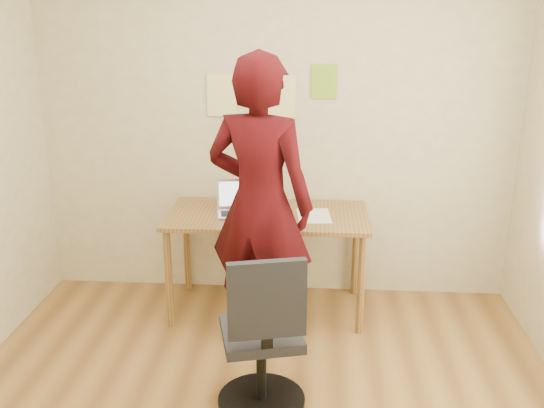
# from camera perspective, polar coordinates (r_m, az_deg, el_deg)

# --- Properties ---
(room) EXTENTS (3.58, 3.58, 2.78)m
(room) POSITION_cam_1_polar(r_m,az_deg,el_deg) (2.74, -2.00, 1.90)
(room) COLOR brown
(room) RESTS_ON ground
(desk) EXTENTS (1.40, 0.70, 0.74)m
(desk) POSITION_cam_1_polar(r_m,az_deg,el_deg) (4.27, -0.46, -2.01)
(desk) COLOR olive
(desk) RESTS_ON ground
(laptop) EXTENTS (0.35, 0.32, 0.22)m
(laptop) POSITION_cam_1_polar(r_m,az_deg,el_deg) (4.26, -3.17, -0.17)
(laptop) COLOR #BCBCC3
(laptop) RESTS_ON desk
(paper_sheet) EXTENTS (0.25, 0.34, 0.00)m
(paper_sheet) POSITION_cam_1_polar(r_m,az_deg,el_deg) (4.21, 3.96, -1.10)
(paper_sheet) COLOR white
(paper_sheet) RESTS_ON desk
(phone) EXTENTS (0.12, 0.15, 0.01)m
(phone) POSITION_cam_1_polar(r_m,az_deg,el_deg) (4.03, 1.84, -1.85)
(phone) COLOR black
(phone) RESTS_ON desk
(wall_note_left) EXTENTS (0.21, 0.00, 0.30)m
(wall_note_left) POSITION_cam_1_polar(r_m,az_deg,el_deg) (4.45, -4.77, 10.15)
(wall_note_left) COLOR #F3EA91
(wall_note_left) RESTS_ON room
(wall_note_mid) EXTENTS (0.21, 0.00, 0.30)m
(wall_note_mid) POSITION_cam_1_polar(r_m,az_deg,el_deg) (4.41, 0.86, 10.08)
(wall_note_mid) COLOR #F3EA91
(wall_note_mid) RESTS_ON room
(wall_note_right) EXTENTS (0.18, 0.00, 0.24)m
(wall_note_right) POSITION_cam_1_polar(r_m,az_deg,el_deg) (4.39, 4.93, 11.41)
(wall_note_right) COLOR #84B929
(wall_note_right) RESTS_ON room
(office_chair) EXTENTS (0.50, 0.51, 0.94)m
(office_chair) POSITION_cam_1_polar(r_m,az_deg,el_deg) (3.31, -0.86, -13.09)
(office_chair) COLOR black
(office_chair) RESTS_ON ground
(person) EXTENTS (0.79, 0.63, 1.89)m
(person) POSITION_cam_1_polar(r_m,az_deg,el_deg) (3.77, -1.15, -0.08)
(person) COLOR #35070A
(person) RESTS_ON ground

